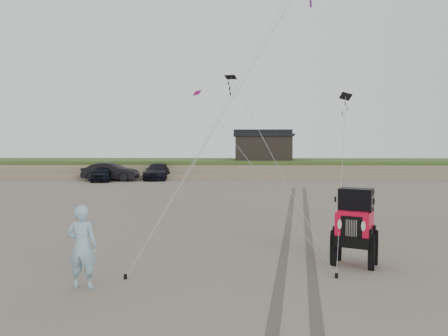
{
  "coord_description": "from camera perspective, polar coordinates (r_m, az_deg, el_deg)",
  "views": [
    {
      "loc": [
        -0.65,
        -11.33,
        3.35
      ],
      "look_at": [
        -1.13,
        3.0,
        2.6
      ],
      "focal_mm": 35.0,
      "sensor_mm": 36.0,
      "label": 1
    }
  ],
  "objects": [
    {
      "name": "jeep",
      "position": [
        12.78,
        16.67,
        -8.38
      ],
      "size": [
        3.76,
        5.01,
        1.72
      ],
      "primitive_type": null,
      "rotation": [
        0.0,
        0.0,
        -0.44
      ],
      "color": "red",
      "rests_on": "ground"
    },
    {
      "name": "ground",
      "position": [
        11.84,
        5.14,
        -13.46
      ],
      "size": [
        160.0,
        160.0,
        0.0
      ],
      "primitive_type": "plane",
      "color": "#6B6054",
      "rests_on": "ground"
    },
    {
      "name": "truck_c",
      "position": [
        43.01,
        -8.67,
        -0.46
      ],
      "size": [
        2.33,
        5.43,
        1.56
      ],
      "primitive_type": "imported",
      "rotation": [
        0.0,
        0.0,
        0.03
      ],
      "color": "black",
      "rests_on": "ground"
    },
    {
      "name": "truck_b",
      "position": [
        42.35,
        -14.61,
        -0.48
      ],
      "size": [
        5.22,
        1.96,
        1.7
      ],
      "primitive_type": "imported",
      "rotation": [
        0.0,
        0.0,
        1.54
      ],
      "color": "black",
      "rests_on": "ground"
    },
    {
      "name": "dune_ridge",
      "position": [
        48.9,
        2.68,
        0.03
      ],
      "size": [
        160.0,
        14.25,
        1.73
      ],
      "color": "#7A6B54",
      "rests_on": "ground"
    },
    {
      "name": "tire_tracks",
      "position": [
        19.8,
        9.66,
        -6.78
      ],
      "size": [
        5.22,
        29.74,
        0.01
      ],
      "color": "#4C443D",
      "rests_on": "ground"
    },
    {
      "name": "cabin",
      "position": [
        48.41,
        5.07,
        2.85
      ],
      "size": [
        6.4,
        5.4,
        3.35
      ],
      "color": "black",
      "rests_on": "dune_ridge"
    },
    {
      "name": "stake_main",
      "position": [
        11.53,
        -12.76,
        -13.67
      ],
      "size": [
        0.08,
        0.08,
        0.12
      ],
      "primitive_type": "cylinder",
      "color": "black",
      "rests_on": "ground"
    },
    {
      "name": "truck_a",
      "position": [
        41.96,
        -15.45,
        -0.69
      ],
      "size": [
        2.09,
        4.42,
        1.46
      ],
      "primitive_type": "imported",
      "rotation": [
        0.0,
        0.0,
        0.09
      ],
      "color": "black",
      "rests_on": "ground"
    },
    {
      "name": "man",
      "position": [
        10.88,
        -18.03,
        -9.73
      ],
      "size": [
        0.74,
        0.51,
        1.96
      ],
      "primitive_type": "imported",
      "rotation": [
        0.0,
        0.0,
        3.09
      ],
      "color": "#84AFCC",
      "rests_on": "ground"
    },
    {
      "name": "stake_aux",
      "position": [
        11.68,
        14.47,
        -13.46
      ],
      "size": [
        0.08,
        0.08,
        0.12
      ],
      "primitive_type": "cylinder",
      "color": "black",
      "rests_on": "ground"
    }
  ]
}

